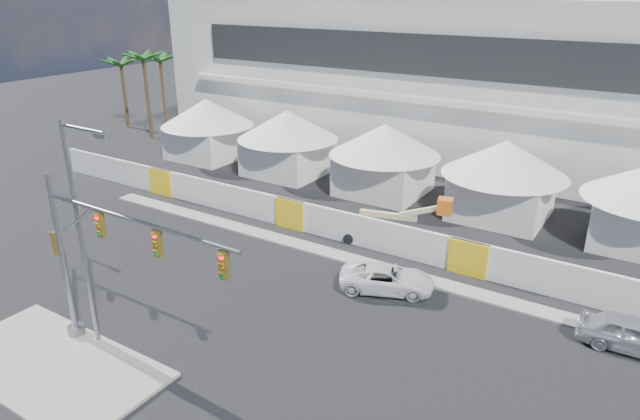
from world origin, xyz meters
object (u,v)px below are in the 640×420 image
Objects in this scene: traffic_mast at (94,261)px; boom_lift at (379,229)px; pickup_curb at (387,279)px; sedan_silver at (633,334)px; streetlight_median at (82,223)px.

traffic_mast is 1.55× the size of boom_lift.
traffic_mast is at bearing 122.96° from pickup_curb.
streetlight_median is (-20.01, -12.31, 5.15)m from sedan_silver.
boom_lift is (4.87, 16.50, -3.55)m from traffic_mast.
traffic_mast reaches higher than boom_lift.
streetlight_median is (-8.56, -11.25, 5.25)m from pickup_curb.
sedan_silver is at bearing -28.91° from boom_lift.
sedan_silver is 0.45× the size of streetlight_median.
sedan_silver is 11.49m from pickup_curb.
sedan_silver is 24.05m from streetlight_median.
sedan_silver is at bearing 31.61° from streetlight_median.
pickup_curb is at bearing 52.73° from streetlight_median.
sedan_silver is at bearing 32.87° from traffic_mast.
traffic_mast reaches higher than pickup_curb.
traffic_mast is at bearing 120.16° from sedan_silver.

